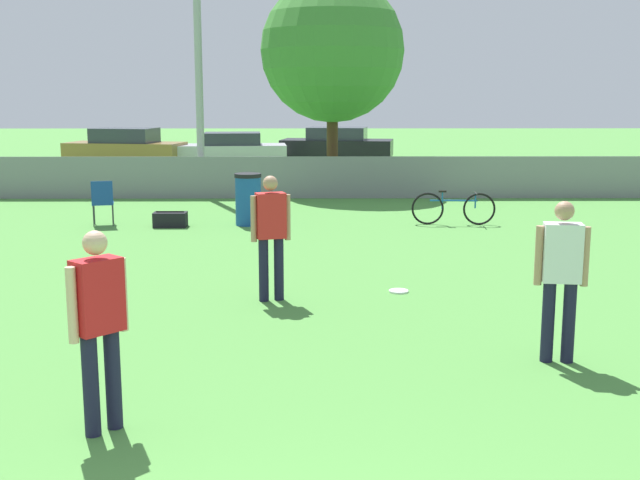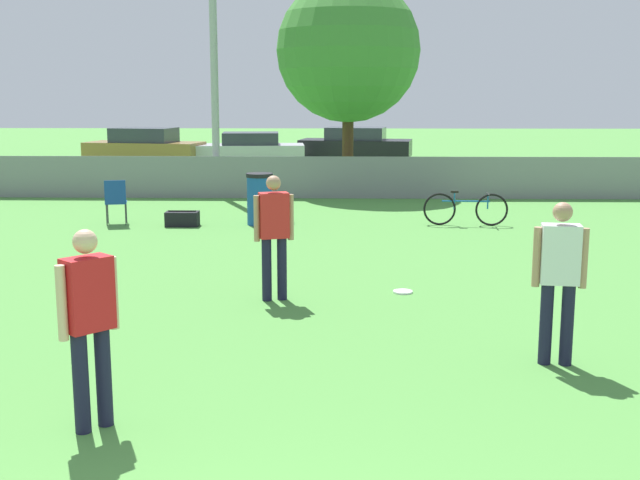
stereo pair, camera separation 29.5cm
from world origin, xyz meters
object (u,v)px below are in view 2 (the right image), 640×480
object	(u,v)px
tree_near_pole	(348,50)
gear_bag_sideline	(182,219)
parked_car_tan	(145,148)
parked_car_silver	(251,149)
player_thrower_red	(89,317)
frisbee_disc	(403,292)
parked_car_dark	(356,145)
folding_chair_sideline	(116,199)
bicycle_sideline	(466,209)
trash_bin	(260,199)
player_receiver_white	(559,273)
player_defender_red	(274,230)

from	to	relation	value
tree_near_pole	gear_bag_sideline	bearing A→B (deg)	-118.18
tree_near_pole	parked_car_tan	size ratio (longest dim) A/B	1.31
tree_near_pole	parked_car_silver	distance (m)	8.80
gear_bag_sideline	player_thrower_red	bearing A→B (deg)	-83.04
frisbee_disc	parked_car_dark	world-z (taller)	parked_car_dark
parked_car_tan	parked_car_dark	distance (m)	8.38
folding_chair_sideline	bicycle_sideline	xyz separation A→B (m)	(7.33, 0.07, -0.19)
frisbee_disc	tree_near_pole	bearing A→B (deg)	93.06
folding_chair_sideline	trash_bin	world-z (taller)	trash_bin
trash_bin	parked_car_silver	world-z (taller)	parked_car_silver
frisbee_disc	parked_car_tan	size ratio (longest dim) A/B	0.06
folding_chair_sideline	parked_car_silver	size ratio (longest dim) A/B	0.23
player_receiver_white	gear_bag_sideline	size ratio (longest dim) A/B	2.48
tree_near_pole	player_defender_red	distance (m)	12.94
tree_near_pole	frisbee_disc	size ratio (longest dim) A/B	21.57
player_receiver_white	bicycle_sideline	bearing A→B (deg)	94.40
player_defender_red	parked_car_silver	bearing A→B (deg)	80.66
gear_bag_sideline	parked_car_dark	size ratio (longest dim) A/B	0.14
bicycle_sideline	trash_bin	distance (m)	4.32
player_thrower_red	frisbee_disc	xyz separation A→B (m)	(2.91, 4.66, -0.95)
parked_car_tan	player_defender_red	bearing A→B (deg)	-61.05
parked_car_dark	trash_bin	bearing A→B (deg)	-89.11
player_receiver_white	parked_car_dark	size ratio (longest dim) A/B	0.36
trash_bin	player_defender_red	bearing A→B (deg)	-82.65
player_thrower_red	trash_bin	distance (m)	10.46
tree_near_pole	parked_car_silver	size ratio (longest dim) A/B	1.44
player_defender_red	bicycle_sideline	distance (m)	7.16
parked_car_silver	tree_near_pole	bearing A→B (deg)	-68.61
parked_car_silver	trash_bin	bearing A→B (deg)	-87.63
player_receiver_white	parked_car_silver	world-z (taller)	player_receiver_white
player_receiver_white	parked_car_silver	distance (m)	23.10
player_defender_red	trash_bin	xyz separation A→B (m)	(-0.80, 6.23, -0.41)
player_receiver_white	parked_car_tan	xyz separation A→B (m)	(-9.52, 22.09, -0.25)
frisbee_disc	parked_car_tan	world-z (taller)	parked_car_tan
player_thrower_red	player_receiver_white	bearing A→B (deg)	-25.39
player_receiver_white	parked_car_silver	size ratio (longest dim) A/B	0.41
trash_bin	gear_bag_sideline	bearing A→B (deg)	-171.84
player_receiver_white	player_defender_red	distance (m)	3.97
frisbee_disc	folding_chair_sideline	bearing A→B (deg)	134.36
player_defender_red	player_thrower_red	world-z (taller)	same
bicycle_sideline	parked_car_tan	bearing A→B (deg)	130.10
tree_near_pole	folding_chair_sideline	world-z (taller)	tree_near_pole
parked_car_tan	parked_car_dark	xyz separation A→B (m)	(7.97, 2.59, -0.03)
tree_near_pole	parked_car_silver	xyz separation A→B (m)	(-3.58, 7.34, -3.27)
parked_car_tan	frisbee_disc	bearing A→B (deg)	-56.08
frisbee_disc	parked_car_dark	size ratio (longest dim) A/B	0.06
player_receiver_white	parked_car_dark	xyz separation A→B (m)	(-1.55, 24.68, -0.28)
parked_car_tan	parked_car_silver	xyz separation A→B (m)	(3.97, 0.33, -0.07)
frisbee_disc	gear_bag_sideline	bearing A→B (deg)	126.78
folding_chair_sideline	parked_car_tan	bearing A→B (deg)	-91.63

